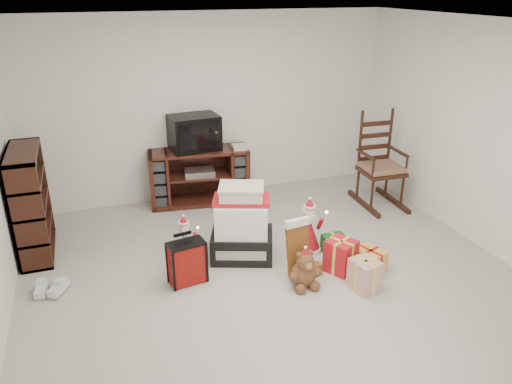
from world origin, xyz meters
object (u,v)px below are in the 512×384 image
mrs_claus_figurine (185,243)px  crt_television (194,133)px  rocking_chair (378,172)px  gift_pile (242,227)px  santa_figurine (308,230)px  sneaker_pair (50,290)px  gift_cluster (348,258)px  tv_stand (199,176)px  bookshelf (31,205)px  teddy_bear (304,271)px  red_suitcase (187,263)px

mrs_claus_figurine → crt_television: 1.79m
rocking_chair → gift_pile: rocking_chair is taller
santa_figurine → crt_television: bearing=116.3°
gift_pile → rocking_chair: bearing=40.6°
crt_television → rocking_chair: bearing=-25.1°
sneaker_pair → gift_cluster: size_ratio=0.36×
rocking_chair → gift_cluster: rocking_chair is taller
gift_cluster → crt_television: bearing=115.5°
tv_stand → santa_figurine: 1.93m
bookshelf → mrs_claus_figurine: size_ratio=2.21×
teddy_bear → gift_cluster: 0.59m
red_suitcase → gift_cluster: 1.68m
gift_pile → santa_figurine: (0.75, -0.10, -0.12)m
rocking_chair → mrs_claus_figurine: size_ratio=2.44×
bookshelf → crt_television: (2.02, 0.77, 0.41)m
teddy_bear → gift_pile: bearing=117.9°
gift_pile → red_suitcase: (-0.68, -0.31, -0.13)m
mrs_claus_figurine → crt_television: size_ratio=0.81×
crt_television → mrs_claus_figurine: bearing=-113.0°
bookshelf → mrs_claus_figurine: 1.75m
rocking_chair → teddy_bear: (-1.81, -1.57, -0.28)m
teddy_bear → red_suitcase: bearing=157.4°
mrs_claus_figurine → red_suitcase: bearing=-99.1°
teddy_bear → sneaker_pair: bearing=163.8°
santa_figurine → sneaker_pair: santa_figurine is taller
bookshelf → gift_pile: bookshelf is taller
bookshelf → sneaker_pair: bearing=-81.7°
gift_pile → teddy_bear: 0.88m
gift_pile → crt_television: size_ratio=1.25×
rocking_chair → gift_pile: 2.36m
bookshelf → mrs_claus_figurine: (1.53, -0.76, -0.37)m
sneaker_pair → gift_cluster: (2.97, -0.56, 0.10)m
gift_pile → teddy_bear: size_ratio=2.12×
tv_stand → mrs_claus_figurine: size_ratio=2.55×
bookshelf → gift_pile: (2.14, -0.89, -0.21)m
red_suitcase → teddy_bear: size_ratio=1.36×
gift_cluster → bookshelf: bearing=154.0°
tv_stand → teddy_bear: bearing=-70.9°
teddy_bear → gift_cluster: bearing=13.3°
bookshelf → red_suitcase: 1.92m
crt_television → santa_figurine: bearing=-68.8°
bookshelf → gift_cluster: 3.49m
rocking_chair → gift_pile: bearing=-156.8°
gift_pile → sneaker_pair: 2.02m
santa_figurine → mrs_claus_figurine: bearing=170.2°
mrs_claus_figurine → teddy_bear: bearing=-41.5°
mrs_claus_figurine → gift_pile: bearing=-12.5°
tv_stand → gift_cluster: 2.50m
santa_figurine → gift_cluster: size_ratio=0.68×
gift_pile → red_suitcase: bearing=-135.1°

